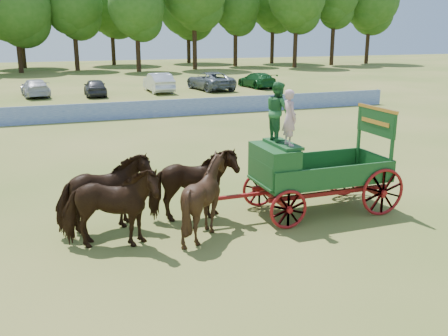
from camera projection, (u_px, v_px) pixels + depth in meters
ground at (417, 199)px, 15.81m from camera, size 160.00×160.00×0.00m
horse_lead_left at (110, 208)px, 11.99m from camera, size 2.63×1.67×2.05m
horse_lead_right at (104, 195)px, 12.98m from camera, size 2.62×1.65×2.05m
horse_wheel_left at (205, 197)px, 12.78m from camera, size 2.02×1.83×2.06m
horse_wheel_right at (193, 185)px, 13.78m from camera, size 2.50×1.27×2.05m
farm_dray at (297, 158)px, 14.11m from camera, size 5.99×2.00×3.80m
sponsor_banner at (209, 106)px, 31.63m from camera, size 26.00×0.08×1.05m
parked_cars at (83, 86)px, 40.67m from camera, size 36.10×7.38×1.65m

